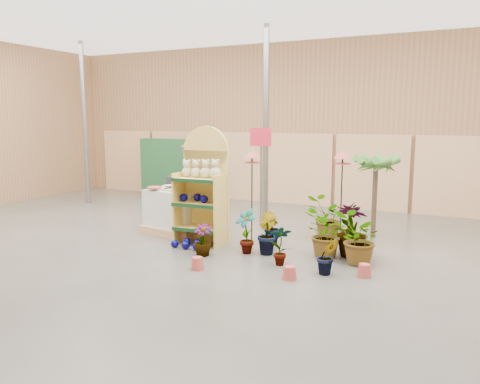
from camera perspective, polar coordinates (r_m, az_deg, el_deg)
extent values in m
cube|color=#4D4C44|center=(8.14, -6.57, -8.68)|extent=(15.00, 12.00, 0.10)
cube|color=#9D7148|center=(13.26, 7.44, 8.22)|extent=(15.00, 0.10, 4.50)
cylinder|color=gray|center=(13.94, -18.42, 7.87)|extent=(0.14, 0.14, 4.50)
cylinder|color=gray|center=(10.87, 3.17, 8.12)|extent=(0.14, 0.14, 4.50)
cube|color=tan|center=(16.14, -13.52, 3.73)|extent=(1.90, 0.06, 2.00)
cube|color=tan|center=(14.97, -7.55, 3.50)|extent=(1.90, 0.06, 2.00)
cube|color=tan|center=(13.98, -0.66, 3.19)|extent=(1.90, 0.06, 2.00)
cube|color=tan|center=(13.22, 7.15, 2.79)|extent=(1.90, 0.06, 2.00)
cube|color=tan|center=(12.73, 15.72, 2.29)|extent=(1.90, 0.06, 2.00)
cube|color=tan|center=(12.54, 24.74, 1.70)|extent=(1.90, 0.06, 2.00)
cube|color=#D5B750|center=(9.21, -4.09, -0.51)|extent=(0.95, 0.13, 1.79)
cylinder|color=#D5B750|center=(9.10, -4.15, 5.07)|extent=(0.95, 0.13, 0.95)
cube|color=#D5B750|center=(9.09, -4.91, -4.37)|extent=(0.93, 0.57, 0.04)
cube|color=#0F3819|center=(8.87, -5.78, -4.72)|extent=(0.91, 0.07, 0.06)
cube|color=#D5B750|center=(8.99, -4.95, -1.43)|extent=(0.93, 0.57, 0.04)
cube|color=#0F3819|center=(8.77, -5.82, -1.71)|extent=(0.91, 0.07, 0.06)
cube|color=#D5B750|center=(8.92, -4.99, 1.57)|extent=(0.93, 0.57, 0.04)
cube|color=#0F3819|center=(8.70, -5.87, 1.37)|extent=(0.91, 0.07, 0.06)
cube|color=#D5B750|center=(9.25, -7.36, -1.84)|extent=(0.06, 0.53, 1.37)
cube|color=#D5B750|center=(8.79, -2.39, -2.34)|extent=(0.06, 0.53, 1.37)
sphere|color=beige|center=(9.12, -6.51, 2.44)|extent=(0.19, 0.19, 0.19)
sphere|color=beige|center=(9.11, -6.53, 3.43)|extent=(0.15, 0.15, 0.15)
sphere|color=beige|center=(9.01, -5.37, 2.41)|extent=(0.20, 0.20, 0.20)
sphere|color=beige|center=(9.00, -5.39, 3.45)|extent=(0.15, 0.15, 0.15)
sphere|color=beige|center=(8.91, -4.21, 2.38)|extent=(0.21, 0.21, 0.21)
sphere|color=beige|center=(8.89, -4.22, 3.46)|extent=(0.15, 0.15, 0.15)
sphere|color=beige|center=(8.80, -3.02, 2.35)|extent=(0.22, 0.22, 0.22)
sphere|color=beige|center=(8.78, -3.03, 3.48)|extent=(0.15, 0.15, 0.15)
sphere|color=#050457|center=(9.13, -6.85, -0.67)|extent=(0.16, 0.16, 0.16)
sphere|color=#050457|center=(9.12, -5.23, -0.65)|extent=(0.16, 0.16, 0.16)
sphere|color=#050457|center=(8.90, -4.40, -0.88)|extent=(0.16, 0.16, 0.16)
sphere|color=#050457|center=(8.90, -2.74, -0.86)|extent=(0.16, 0.16, 0.16)
sphere|color=#050457|center=(8.93, -7.97, -6.27)|extent=(0.15, 0.15, 0.15)
sphere|color=#050457|center=(9.06, -6.49, -6.02)|extent=(0.15, 0.15, 0.15)
sphere|color=#050457|center=(8.80, -6.66, -6.47)|extent=(0.15, 0.15, 0.15)
sphere|color=#050457|center=(8.94, -5.18, -6.20)|extent=(0.15, 0.15, 0.15)
sphere|color=#050457|center=(8.68, -5.31, -6.67)|extent=(0.15, 0.15, 0.15)
cube|color=tan|center=(10.10, -7.37, -4.42)|extent=(1.46, 1.28, 0.16)
cube|color=white|center=(10.01, -7.42, -1.83)|extent=(1.34, 1.15, 0.76)
cylinder|color=beige|center=(9.96, -9.30, 0.43)|extent=(0.44, 0.44, 0.04)
cylinder|color=beige|center=(9.80, -7.99, 0.32)|extent=(0.44, 0.44, 0.04)
cylinder|color=beige|center=(9.66, -6.64, 0.22)|extent=(0.44, 0.44, 0.04)
cylinder|color=beige|center=(10.22, -8.25, 0.67)|extent=(0.44, 0.44, 0.04)
cylinder|color=beige|center=(10.07, -6.96, 0.58)|extent=(0.44, 0.44, 0.04)
cube|color=black|center=(11.74, -7.27, -1.69)|extent=(0.50, 0.50, 0.50)
cube|color=black|center=(11.66, -7.32, 0.72)|extent=(0.50, 0.50, 0.50)
cube|color=#22562C|center=(14.27, -8.45, 2.81)|extent=(2.00, 0.30, 1.80)
cylinder|color=gray|center=(10.45, 2.57, 1.77)|extent=(0.05, 0.05, 2.20)
cube|color=red|center=(10.34, 2.52, 6.70)|extent=(0.50, 0.03, 0.40)
cylinder|color=black|center=(9.00, 1.45, -1.40)|extent=(0.02, 0.02, 1.58)
cylinder|color=#B7473C|center=(8.89, 1.47, 3.60)|extent=(0.30, 0.30, 0.02)
cone|color=#B7473C|center=(8.88, 1.48, 4.69)|extent=(0.34, 0.34, 0.14)
cylinder|color=black|center=(8.78, 12.21, -1.81)|extent=(0.02, 0.02, 1.60)
cylinder|color=#B7473C|center=(8.67, 12.38, 3.39)|extent=(0.30, 0.30, 0.02)
cone|color=#B7473C|center=(8.65, 12.42, 4.51)|extent=(0.34, 0.34, 0.14)
cylinder|color=black|center=(13.21, -6.44, 1.76)|extent=(0.02, 0.02, 1.53)
cylinder|color=#B7473C|center=(13.13, -6.50, 5.07)|extent=(0.30, 0.30, 0.02)
cone|color=#B7473C|center=(13.12, -6.51, 5.81)|extent=(0.34, 0.34, 0.14)
cylinder|color=#4E3D2B|center=(9.84, 16.05, -1.27)|extent=(0.10, 0.10, 1.44)
imported|color=#407F2C|center=(8.41, 0.75, -4.79)|extent=(0.51, 0.45, 0.82)
imported|color=#407F2C|center=(8.40, 3.20, -5.05)|extent=(0.52, 0.53, 0.75)
imported|color=#407F2C|center=(8.28, 10.41, -5.07)|extent=(0.74, 0.83, 0.85)
imported|color=#407F2C|center=(8.46, 13.48, -4.52)|extent=(0.59, 0.59, 0.94)
imported|color=#407F2C|center=(9.41, 13.07, -3.50)|extent=(0.42, 0.51, 0.83)
imported|color=#407F2C|center=(9.00, 3.96, -4.31)|extent=(0.46, 0.48, 0.69)
imported|color=#407F2C|center=(9.54, 10.57, -3.15)|extent=(1.02, 1.02, 0.86)
imported|color=#407F2C|center=(8.32, -4.59, -5.88)|extent=(0.40, 0.40, 0.56)
imported|color=#407F2C|center=(7.79, 4.98, -6.49)|extent=(0.43, 0.39, 0.68)
imported|color=#407F2C|center=(7.44, 10.60, -7.68)|extent=(0.41, 0.37, 0.60)
imported|color=#407F2C|center=(8.00, 14.15, -5.59)|extent=(1.03, 1.01, 0.87)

